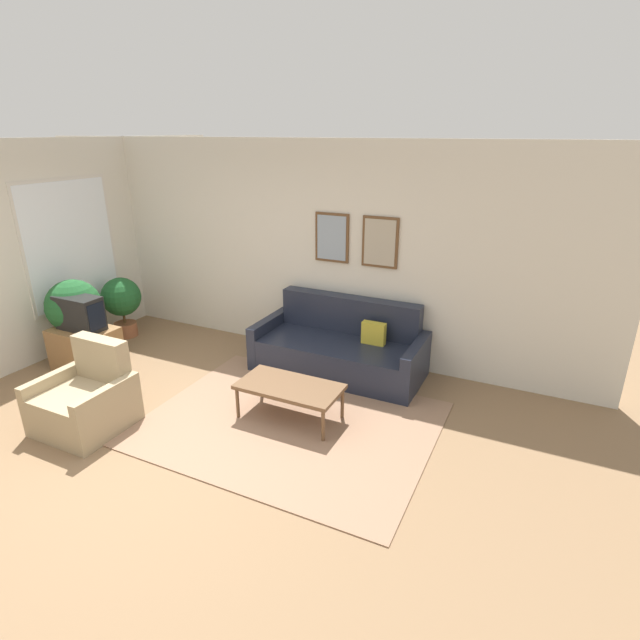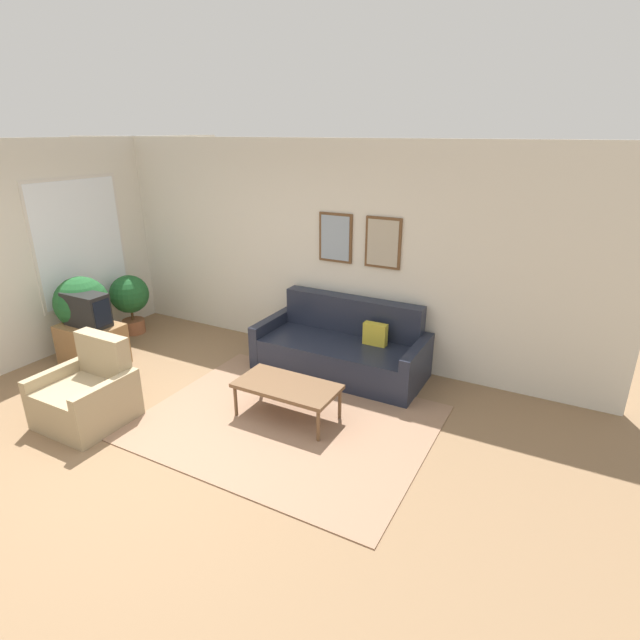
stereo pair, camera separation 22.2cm
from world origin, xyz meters
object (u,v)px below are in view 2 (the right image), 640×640
at_px(coffee_table, 287,387).
at_px(potted_plant_tall, 82,305).
at_px(couch, 342,349).
at_px(tv, 86,309).
at_px(armchair, 88,396).

xyz_separation_m(coffee_table, potted_plant_tall, (-3.11, 0.08, 0.35)).
height_order(couch, coffee_table, couch).
height_order(couch, tv, tv).
height_order(armchair, potted_plant_tall, potted_plant_tall).
height_order(coffee_table, tv, tv).
distance_m(armchair, potted_plant_tall, 1.78).
bearing_deg(coffee_table, couch, 88.84).
xyz_separation_m(coffee_table, armchair, (-1.75, -0.99, -0.07)).
relative_size(couch, tv, 3.51).
bearing_deg(couch, potted_plant_tall, -159.84).
xyz_separation_m(couch, tv, (-2.86, -1.30, 0.43)).
height_order(coffee_table, potted_plant_tall, potted_plant_tall).
relative_size(couch, potted_plant_tall, 1.92).
relative_size(coffee_table, potted_plant_tall, 0.99).
height_order(couch, potted_plant_tall, potted_plant_tall).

